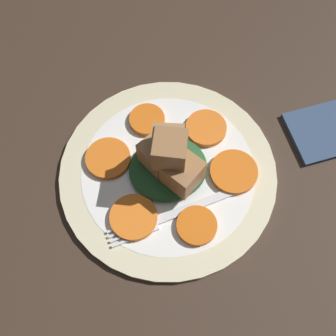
% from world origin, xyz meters
% --- Properties ---
extents(table_slab, '(1.20, 1.20, 0.02)m').
position_xyz_m(table_slab, '(0.00, 0.00, 0.01)').
color(table_slab, '#38281E').
rests_on(table_slab, ground).
extents(plate, '(0.30, 0.30, 0.01)m').
position_xyz_m(plate, '(0.00, 0.00, 0.03)').
color(plate, beige).
rests_on(plate, table_slab).
extents(carrot_slice_0, '(0.05, 0.05, 0.01)m').
position_xyz_m(carrot_slice_0, '(-0.01, 0.09, 0.04)').
color(carrot_slice_0, orange).
rests_on(carrot_slice_0, plate).
extents(carrot_slice_1, '(0.06, 0.06, 0.01)m').
position_xyz_m(carrot_slice_1, '(-0.08, 0.04, 0.04)').
color(carrot_slice_1, orange).
rests_on(carrot_slice_1, plate).
extents(carrot_slice_2, '(0.06, 0.06, 0.01)m').
position_xyz_m(carrot_slice_2, '(-0.06, -0.05, 0.04)').
color(carrot_slice_2, orange).
rests_on(carrot_slice_2, plate).
extents(carrot_slice_3, '(0.05, 0.05, 0.01)m').
position_xyz_m(carrot_slice_3, '(0.01, -0.09, 0.04)').
color(carrot_slice_3, '#D45F12').
rests_on(carrot_slice_3, plate).
extents(carrot_slice_4, '(0.07, 0.07, 0.01)m').
position_xyz_m(carrot_slice_4, '(0.09, -0.03, 0.04)').
color(carrot_slice_4, '#D66114').
rests_on(carrot_slice_4, plate).
extents(carrot_slice_5, '(0.06, 0.06, 0.01)m').
position_xyz_m(carrot_slice_5, '(0.07, 0.05, 0.04)').
color(carrot_slice_5, orange).
rests_on(carrot_slice_5, plate).
extents(center_pile, '(0.11, 0.10, 0.10)m').
position_xyz_m(center_pile, '(-0.00, -0.00, 0.07)').
color(center_pile, '#235128').
rests_on(center_pile, plate).
extents(fork, '(0.19, 0.04, 0.00)m').
position_xyz_m(fork, '(-0.01, -0.06, 0.03)').
color(fork, silver).
rests_on(fork, plate).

